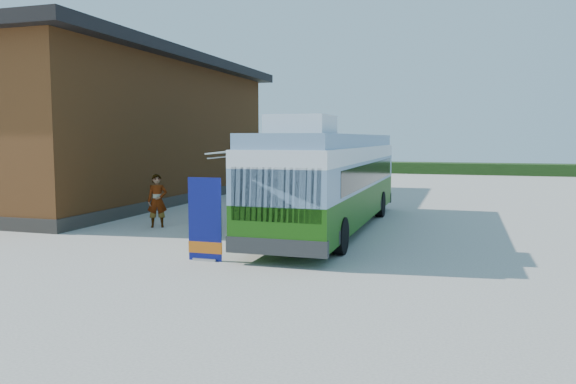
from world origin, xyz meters
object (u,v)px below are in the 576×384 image
(picnic_table, at_px, (271,229))
(banner, at_px, (205,227))
(bus, at_px, (332,177))
(person_a, at_px, (157,201))
(slurry_tanker, at_px, (274,165))
(person_b, at_px, (301,185))

(picnic_table, bearing_deg, banner, -101.55)
(bus, relative_size, picnic_table, 9.05)
(banner, relative_size, person_a, 1.14)
(slurry_tanker, bearing_deg, person_a, -73.70)
(bus, height_order, picnic_table, bus)
(banner, relative_size, picnic_table, 1.58)
(person_b, bearing_deg, person_a, 18.20)
(bus, xyz_separation_m, banner, (-2.07, -6.05, -0.96))
(slurry_tanker, bearing_deg, person_b, -53.51)
(bus, xyz_separation_m, person_a, (-6.23, -1.40, -0.90))
(person_a, distance_m, person_b, 8.80)
(picnic_table, xyz_separation_m, person_a, (-5.18, 2.24, 0.46))
(person_b, bearing_deg, bus, 63.44)
(person_a, height_order, slurry_tanker, slurry_tanker)
(bus, height_order, person_b, bus)
(bus, distance_m, picnic_table, 4.02)
(bus, bearing_deg, slurry_tanker, 115.12)
(banner, xyz_separation_m, person_a, (-4.16, 4.65, 0.06))
(picnic_table, xyz_separation_m, slurry_tanker, (-6.91, 20.67, 0.92))
(picnic_table, bearing_deg, slurry_tanker, 119.90)
(bus, bearing_deg, person_b, 114.35)
(banner, relative_size, person_b, 1.12)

